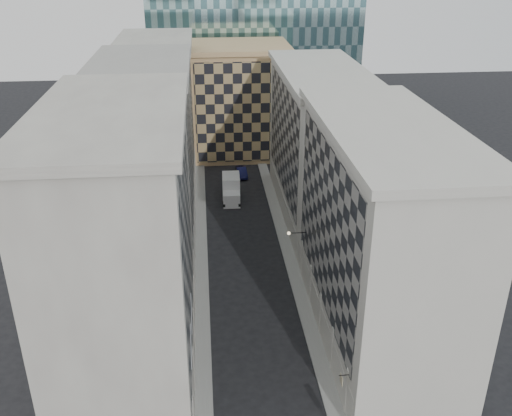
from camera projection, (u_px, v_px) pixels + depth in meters
sidewalk_west at (201, 259)px, 67.67m from camera, size 1.50×100.00×0.15m
sidewalk_east at (289, 255)px, 68.57m from camera, size 1.50×100.00×0.15m
bldg_left_a at (126, 255)px, 45.07m from camera, size 10.80×22.80×23.70m
bldg_left_b at (148, 163)px, 65.10m from camera, size 10.80×22.80×22.70m
bldg_left_c at (159, 114)px, 85.14m from camera, size 10.80×22.80×21.70m
bldg_right_a at (378, 236)px, 51.18m from camera, size 10.80×26.80×20.70m
bldg_right_b at (319, 144)px, 75.71m from camera, size 10.80×28.80×19.70m
tan_block at (239, 100)px, 98.45m from camera, size 16.80×14.80×18.80m
flagpoles_left at (191, 329)px, 42.62m from camera, size 0.10×6.33×2.33m
bracket_lamp at (290, 233)px, 60.48m from camera, size 1.98×0.36×0.36m
box_truck at (231, 190)px, 82.94m from camera, size 2.73×6.26×3.39m
dark_car at (242, 172)px, 91.31m from camera, size 1.79×4.53×1.47m
shop_sign at (342, 379)px, 43.73m from camera, size 0.84×0.73×0.82m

